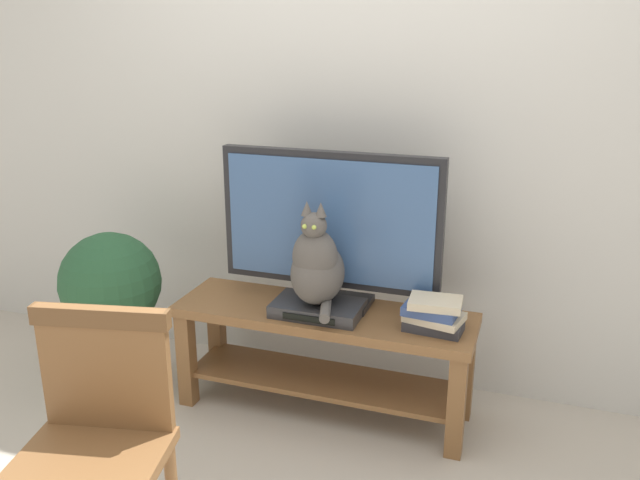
{
  "coord_description": "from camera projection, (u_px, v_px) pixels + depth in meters",
  "views": [
    {
      "loc": [
        0.86,
        -2.01,
        1.71
      ],
      "look_at": [
        -0.01,
        0.5,
        0.85
      ],
      "focal_mm": 36.98,
      "sensor_mm": 36.0,
      "label": 1
    }
  ],
  "objects": [
    {
      "name": "tv_stand",
      "position": [
        324.0,
        341.0,
        2.98
      ],
      "size": [
        1.35,
        0.4,
        0.5
      ],
      "color": "brown",
      "rests_on": "ground"
    },
    {
      "name": "back_wall",
      "position": [
        358.0,
        96.0,
        3.09
      ],
      "size": [
        7.0,
        0.12,
        2.8
      ],
      "primitive_type": "cube",
      "color": "beige",
      "rests_on": "ground"
    },
    {
      "name": "potted_plant",
      "position": [
        112.0,
        297.0,
        3.12
      ],
      "size": [
        0.47,
        0.47,
        0.8
      ],
      "color": "beige",
      "rests_on": "ground"
    },
    {
      "name": "tv",
      "position": [
        330.0,
        225.0,
        2.9
      ],
      "size": [
        1.0,
        0.2,
        0.7
      ],
      "color": "black",
      "rests_on": "tv_stand"
    },
    {
      "name": "wooden_chair",
      "position": [
        94.0,
        436.0,
        1.97
      ],
      "size": [
        0.51,
        0.51,
        0.91
      ],
      "color": "brown",
      "rests_on": "ground"
    },
    {
      "name": "book_stack",
      "position": [
        434.0,
        314.0,
        2.72
      ],
      "size": [
        0.26,
        0.21,
        0.14
      ],
      "color": "#2D2D33",
      "rests_on": "tv_stand"
    },
    {
      "name": "cat",
      "position": [
        317.0,
        266.0,
        2.81
      ],
      "size": [
        0.23,
        0.35,
        0.47
      ],
      "color": "#514C47",
      "rests_on": "media_box"
    },
    {
      "name": "media_box",
      "position": [
        318.0,
        308.0,
        2.89
      ],
      "size": [
        0.39,
        0.24,
        0.06
      ],
      "color": "#2D2D30",
      "rests_on": "tv_stand"
    }
  ]
}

